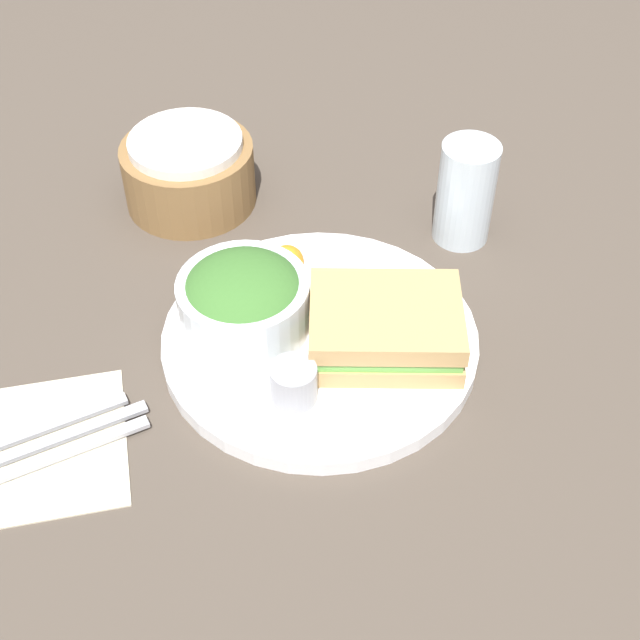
{
  "coord_description": "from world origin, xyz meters",
  "views": [
    {
      "loc": [
        -0.13,
        -0.6,
        0.66
      ],
      "look_at": [
        0.0,
        0.0,
        0.04
      ],
      "focal_mm": 50.0,
      "sensor_mm": 36.0,
      "label": 1
    }
  ],
  "objects_px": {
    "drink_glass": "(466,193)",
    "knife": "(46,443)",
    "fork": "(51,457)",
    "plate": "(320,340)",
    "salad_bowl": "(244,299)",
    "bread_basket": "(189,171)",
    "spoon": "(41,429)",
    "sandwich": "(385,327)",
    "dressing_cup": "(294,383)"
  },
  "relations": [
    {
      "from": "dressing_cup",
      "to": "fork",
      "type": "xyz_separation_m",
      "value": [
        -0.23,
        -0.01,
        -0.03
      ]
    },
    {
      "from": "drink_glass",
      "to": "knife",
      "type": "xyz_separation_m",
      "value": [
        -0.47,
        -0.21,
        -0.05
      ]
    },
    {
      "from": "drink_glass",
      "to": "spoon",
      "type": "height_order",
      "value": "drink_glass"
    },
    {
      "from": "plate",
      "to": "bread_basket",
      "type": "distance_m",
      "value": 0.29
    },
    {
      "from": "fork",
      "to": "knife",
      "type": "distance_m",
      "value": 0.02
    },
    {
      "from": "sandwich",
      "to": "knife",
      "type": "relative_size",
      "value": 0.87
    },
    {
      "from": "bread_basket",
      "to": "spoon",
      "type": "bearing_deg",
      "value": -118.44
    },
    {
      "from": "plate",
      "to": "fork",
      "type": "bearing_deg",
      "value": -161.39
    },
    {
      "from": "bread_basket",
      "to": "fork",
      "type": "distance_m",
      "value": 0.4
    },
    {
      "from": "spoon",
      "to": "drink_glass",
      "type": "bearing_deg",
      "value": -172.6
    },
    {
      "from": "plate",
      "to": "drink_glass",
      "type": "distance_m",
      "value": 0.24
    },
    {
      "from": "dressing_cup",
      "to": "knife",
      "type": "bearing_deg",
      "value": 179.35
    },
    {
      "from": "salad_bowl",
      "to": "bread_basket",
      "type": "distance_m",
      "value": 0.24
    },
    {
      "from": "sandwich",
      "to": "fork",
      "type": "bearing_deg",
      "value": -169.29
    },
    {
      "from": "salad_bowl",
      "to": "spoon",
      "type": "bearing_deg",
      "value": -158.02
    },
    {
      "from": "drink_glass",
      "to": "spoon",
      "type": "xyz_separation_m",
      "value": [
        -0.47,
        -0.19,
        -0.05
      ]
    },
    {
      "from": "sandwich",
      "to": "bread_basket",
      "type": "bearing_deg",
      "value": 118.23
    },
    {
      "from": "salad_bowl",
      "to": "drink_glass",
      "type": "relative_size",
      "value": 1.08
    },
    {
      "from": "knife",
      "to": "salad_bowl",
      "type": "bearing_deg",
      "value": -168.36
    },
    {
      "from": "plate",
      "to": "salad_bowl",
      "type": "bearing_deg",
      "value": 158.66
    },
    {
      "from": "salad_bowl",
      "to": "knife",
      "type": "relative_size",
      "value": 0.68
    },
    {
      "from": "plate",
      "to": "drink_glass",
      "type": "relative_size",
      "value": 2.62
    },
    {
      "from": "salad_bowl",
      "to": "drink_glass",
      "type": "xyz_separation_m",
      "value": [
        0.27,
        0.11,
        0.01
      ]
    },
    {
      "from": "plate",
      "to": "dressing_cup",
      "type": "xyz_separation_m",
      "value": [
        -0.04,
        -0.07,
        0.03
      ]
    },
    {
      "from": "sandwich",
      "to": "knife",
      "type": "xyz_separation_m",
      "value": [
        -0.33,
        -0.04,
        -0.04
      ]
    },
    {
      "from": "salad_bowl",
      "to": "knife",
      "type": "height_order",
      "value": "salad_bowl"
    },
    {
      "from": "salad_bowl",
      "to": "spoon",
      "type": "height_order",
      "value": "salad_bowl"
    },
    {
      "from": "drink_glass",
      "to": "bread_basket",
      "type": "bearing_deg",
      "value": 156.16
    },
    {
      "from": "sandwich",
      "to": "bread_basket",
      "type": "height_order",
      "value": "bread_basket"
    },
    {
      "from": "sandwich",
      "to": "fork",
      "type": "height_order",
      "value": "sandwich"
    },
    {
      "from": "bread_basket",
      "to": "knife",
      "type": "relative_size",
      "value": 0.81
    },
    {
      "from": "fork",
      "to": "plate",
      "type": "bearing_deg",
      "value": -176.32
    },
    {
      "from": "drink_glass",
      "to": "knife",
      "type": "height_order",
      "value": "drink_glass"
    },
    {
      "from": "spoon",
      "to": "bread_basket",
      "type": "bearing_deg",
      "value": -133.37
    },
    {
      "from": "dressing_cup",
      "to": "bread_basket",
      "type": "distance_m",
      "value": 0.35
    },
    {
      "from": "fork",
      "to": "knife",
      "type": "xyz_separation_m",
      "value": [
        -0.0,
        0.02,
        0.0
      ]
    },
    {
      "from": "drink_glass",
      "to": "plate",
      "type": "bearing_deg",
      "value": -144.59
    },
    {
      "from": "knife",
      "to": "plate",
      "type": "bearing_deg",
      "value": 180.0
    },
    {
      "from": "sandwich",
      "to": "dressing_cup",
      "type": "height_order",
      "value": "sandwich"
    },
    {
      "from": "sandwich",
      "to": "bread_basket",
      "type": "xyz_separation_m",
      "value": [
        -0.16,
        0.3,
        -0.0
      ]
    },
    {
      "from": "dressing_cup",
      "to": "drink_glass",
      "type": "xyz_separation_m",
      "value": [
        0.24,
        0.21,
        0.02
      ]
    },
    {
      "from": "plate",
      "to": "fork",
      "type": "height_order",
      "value": "plate"
    },
    {
      "from": "knife",
      "to": "spoon",
      "type": "relative_size",
      "value": 1.17
    },
    {
      "from": "knife",
      "to": "fork",
      "type": "bearing_deg",
      "value": 90.0
    },
    {
      "from": "plate",
      "to": "sandwich",
      "type": "height_order",
      "value": "sandwich"
    },
    {
      "from": "spoon",
      "to": "dressing_cup",
      "type": "bearing_deg",
      "value": 160.19
    },
    {
      "from": "dressing_cup",
      "to": "drink_glass",
      "type": "height_order",
      "value": "drink_glass"
    },
    {
      "from": "spoon",
      "to": "knife",
      "type": "bearing_deg",
      "value": 90.0
    },
    {
      "from": "bread_basket",
      "to": "knife",
      "type": "distance_m",
      "value": 0.38
    },
    {
      "from": "knife",
      "to": "bread_basket",
      "type": "bearing_deg",
      "value": -131.51
    }
  ]
}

